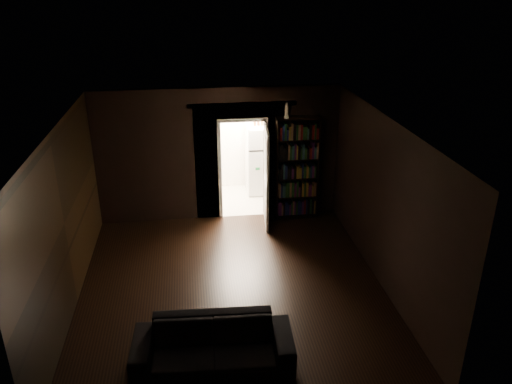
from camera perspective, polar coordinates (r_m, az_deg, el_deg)
ground at (r=8.49m, az=-2.72°, el=-11.00°), size 5.50×5.50×0.00m
room_walls at (r=8.65m, az=-3.65°, el=2.29°), size 5.02×5.61×2.84m
kitchen_alcove at (r=11.48m, az=-2.14°, el=5.21°), size 2.20×1.80×2.60m
sofa at (r=6.87m, az=-4.95°, el=-16.40°), size 2.16×1.03×0.81m
bookshelf at (r=10.49m, az=4.64°, el=2.72°), size 0.93×0.41×2.20m
refrigerator at (r=11.82m, az=0.71°, el=3.81°), size 0.77×0.71×1.65m
door at (r=10.14m, az=1.20°, el=1.59°), size 0.13×0.85×2.05m
figurine at (r=10.01m, az=3.52°, el=9.28°), size 0.13×0.13×0.31m
bottles at (r=11.53m, az=1.13°, el=8.25°), size 0.63×0.19×0.25m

